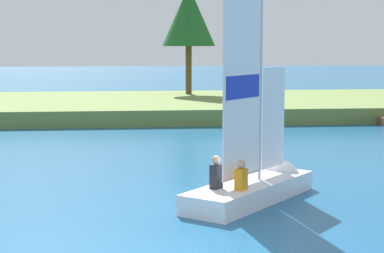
% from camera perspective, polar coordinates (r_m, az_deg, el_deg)
% --- Properties ---
extents(shore_bank, '(80.00, 12.66, 0.76)m').
position_cam_1_polar(shore_bank, '(37.10, -3.92, 1.72)').
color(shore_bank, olive).
rests_on(shore_bank, ground).
extents(shoreline_tree_midleft, '(3.15, 3.15, 6.40)m').
position_cam_1_polar(shoreline_tree_midleft, '(40.57, -0.29, 9.22)').
color(shoreline_tree_midleft, brown).
rests_on(shoreline_tree_midleft, shore_bank).
extents(sailboat, '(4.09, 4.48, 5.89)m').
position_cam_1_polar(sailboat, '(17.07, 6.02, -4.33)').
color(sailboat, white).
rests_on(sailboat, ground).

